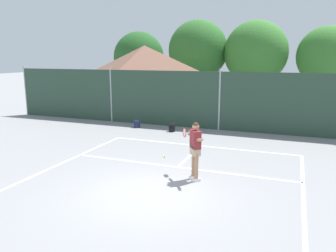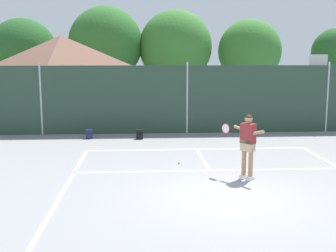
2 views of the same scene
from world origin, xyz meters
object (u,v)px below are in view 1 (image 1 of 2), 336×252
object	(u,v)px
tennis_player	(195,146)
backpack_black	(172,128)
backpack_navy	(137,124)
tennis_ball	(165,156)

from	to	relation	value
tennis_player	backpack_black	xyz separation A→B (m)	(-3.06, 6.14, -0.92)
backpack_navy	backpack_black	bearing A→B (deg)	-6.44
backpack_black	backpack_navy	bearing A→B (deg)	173.56
tennis_player	backpack_black	size ratio (longest dim) A/B	4.01
tennis_ball	backpack_navy	distance (m)	5.68
tennis_player	tennis_ball	distance (m)	2.78
tennis_ball	backpack_navy	bearing A→B (deg)	127.30
tennis_player	backpack_black	world-z (taller)	tennis_player
backpack_navy	backpack_black	xyz separation A→B (m)	(2.14, -0.24, 0.00)
backpack_navy	backpack_black	size ratio (longest dim) A/B	1.00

